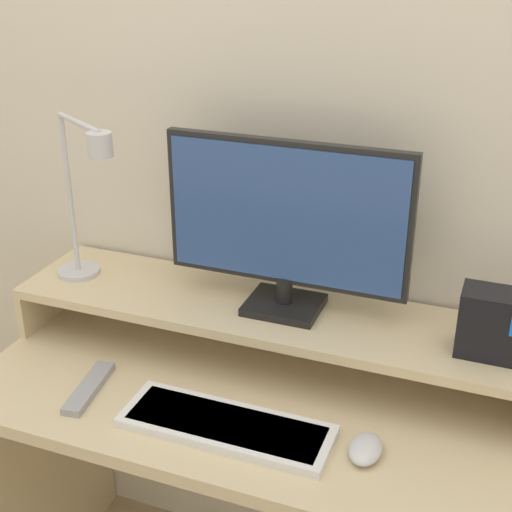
{
  "coord_description": "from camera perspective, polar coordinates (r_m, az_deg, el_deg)",
  "views": [
    {
      "loc": [
        0.47,
        -0.89,
        1.64
      ],
      "look_at": [
        0.01,
        0.31,
        1.05
      ],
      "focal_mm": 50.0,
      "sensor_mm": 36.0,
      "label": 1
    }
  ],
  "objects": [
    {
      "name": "monitor_shelf",
      "position": [
        1.6,
        1.03,
        -4.72
      ],
      "size": [
        1.18,
        0.28,
        0.13
      ],
      "color": "beige",
      "rests_on": "desk"
    },
    {
      "name": "keyboard",
      "position": [
        1.44,
        -2.41,
        -13.4
      ],
      "size": [
        0.42,
        0.14,
        0.02
      ],
      "color": "white",
      "rests_on": "desk"
    },
    {
      "name": "remote_control",
      "position": [
        1.58,
        -13.21,
        -10.23
      ],
      "size": [
        0.07,
        0.19,
        0.02
      ],
      "color": "#99999E",
      "rests_on": "desk"
    },
    {
      "name": "router_dock",
      "position": [
        1.47,
        18.47,
        -5.16
      ],
      "size": [
        0.13,
        0.09,
        0.14
      ],
      "color": "black",
      "rests_on": "monitor_shelf"
    },
    {
      "name": "desk",
      "position": [
        1.68,
        -0.81,
        -16.76
      ],
      "size": [
        1.18,
        0.56,
        0.74
      ],
      "color": "beige",
      "rests_on": "ground_plane"
    },
    {
      "name": "desk_lamp",
      "position": [
        1.64,
        -13.52,
        4.33
      ],
      "size": [
        0.24,
        0.18,
        0.4
      ],
      "color": "silver",
      "rests_on": "monitor_shelf"
    },
    {
      "name": "wall_back",
      "position": [
        1.6,
        3.29,
        10.79
      ],
      "size": [
        6.0,
        0.05,
        2.5
      ],
      "color": "beige",
      "rests_on": "ground_plane"
    },
    {
      "name": "monitor",
      "position": [
        1.5,
        2.41,
        2.7
      ],
      "size": [
        0.53,
        0.14,
        0.38
      ],
      "color": "black",
      "rests_on": "monitor_shelf"
    },
    {
      "name": "mouse",
      "position": [
        1.39,
        8.75,
        -15.0
      ],
      "size": [
        0.06,
        0.09,
        0.03
      ],
      "color": "silver",
      "rests_on": "desk"
    }
  ]
}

